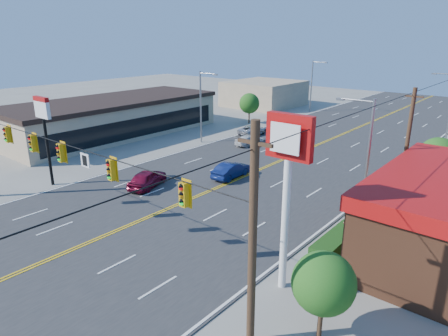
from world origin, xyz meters
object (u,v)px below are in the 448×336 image
Objects in this scene: kfc_pylon at (288,169)px; pizza_hut_sign at (44,123)px; signal_span at (73,166)px; car_magenta at (147,179)px; car_white at (251,141)px; car_silver at (253,130)px; car_blue at (231,171)px.

kfc_pylon is 1.24× the size of pizza_hut_sign.
pizza_hut_sign is (-10.88, 4.00, 0.30)m from signal_span.
signal_span is at bearing 97.71° from car_magenta.
car_white is 5.03m from car_silver.
car_magenta is 1.05× the size of car_white.
signal_span is at bearing 117.21° from car_white.
car_silver is at bearing 106.25° from signal_span.
signal_span reaches higher than pizza_hut_sign.
kfc_pylon reaches higher than car_silver.
kfc_pylon is 17.02m from car_magenta.
car_blue is at bearing 123.54° from car_silver.
pizza_hut_sign is 1.76× the size of car_white.
pizza_hut_sign reaches higher than car_blue.
car_silver is at bearing 84.14° from pizza_hut_sign.
car_magenta reaches higher than car_silver.
car_magenta is (-15.49, 4.59, -5.34)m from kfc_pylon.
car_silver is at bearing -42.60° from car_white.
car_silver is (-3.98, 20.06, -0.12)m from car_magenta.
kfc_pylon is 2.18× the size of car_white.
car_magenta is (-4.37, 8.59, -4.19)m from signal_span.
car_white is (-16.73, 20.44, -5.48)m from kfc_pylon.
signal_span is at bearing 110.76° from car_silver.
signal_span reaches higher than car_white.
car_magenta is at bearing 163.51° from kfc_pylon.
kfc_pylon is at bearing 0.00° from pizza_hut_sign.
car_blue reaches higher than car_silver.
car_magenta is 15.90m from car_white.
pizza_hut_sign is at bearing 43.22° from car_blue.
signal_span reaches higher than car_blue.
car_white is at bearing 129.30° from kfc_pylon.
car_magenta is at bearing 55.23° from car_blue.
pizza_hut_sign is at bearing 159.81° from signal_span.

